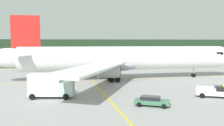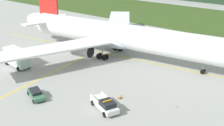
{
  "view_description": "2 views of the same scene",
  "coord_description": "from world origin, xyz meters",
  "px_view_note": "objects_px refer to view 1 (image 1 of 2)",
  "views": [
    {
      "loc": [
        -5.53,
        -46.37,
        8.17
      ],
      "look_at": [
        -0.5,
        7.63,
        3.79
      ],
      "focal_mm": 38.56,
      "sensor_mm": 36.0,
      "label": 1
    },
    {
      "loc": [
        37.39,
        -40.22,
        22.03
      ],
      "look_at": [
        7.34,
        -2.49,
        2.97
      ],
      "focal_mm": 45.69,
      "sensor_mm": 36.0,
      "label": 2
    }
  ],
  "objects_px": {
    "airliner": "(121,59)",
    "catering_truck": "(50,85)",
    "staff_car": "(152,101)",
    "apron_cone": "(202,90)",
    "ops_pickup_truck": "(217,92)"
  },
  "relations": [
    {
      "from": "airliner",
      "to": "catering_truck",
      "type": "xyz_separation_m",
      "value": [
        -13.17,
        -17.62,
        -2.8
      ]
    },
    {
      "from": "staff_car",
      "to": "apron_cone",
      "type": "height_order",
      "value": "staff_car"
    },
    {
      "from": "airliner",
      "to": "apron_cone",
      "type": "bearing_deg",
      "value": -53.04
    },
    {
      "from": "ops_pickup_truck",
      "to": "catering_truck",
      "type": "height_order",
      "value": "catering_truck"
    },
    {
      "from": "airliner",
      "to": "staff_car",
      "type": "bearing_deg",
      "value": -87.91
    },
    {
      "from": "catering_truck",
      "to": "apron_cone",
      "type": "bearing_deg",
      "value": 5.0
    },
    {
      "from": "catering_truck",
      "to": "apron_cone",
      "type": "height_order",
      "value": "catering_truck"
    },
    {
      "from": "airliner",
      "to": "staff_car",
      "type": "xyz_separation_m",
      "value": [
        0.86,
        -23.68,
        -4.02
      ]
    },
    {
      "from": "ops_pickup_truck",
      "to": "staff_car",
      "type": "distance_m",
      "value": 11.82
    },
    {
      "from": "apron_cone",
      "to": "catering_truck",
      "type": "bearing_deg",
      "value": -175.0
    },
    {
      "from": "ops_pickup_truck",
      "to": "catering_truck",
      "type": "bearing_deg",
      "value": 175.33
    },
    {
      "from": "ops_pickup_truck",
      "to": "airliner",
      "type": "bearing_deg",
      "value": 121.35
    },
    {
      "from": "staff_car",
      "to": "catering_truck",
      "type": "bearing_deg",
      "value": 156.67
    },
    {
      "from": "apron_cone",
      "to": "airliner",
      "type": "bearing_deg",
      "value": 126.96
    },
    {
      "from": "staff_car",
      "to": "apron_cone",
      "type": "bearing_deg",
      "value": 37.39
    }
  ]
}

